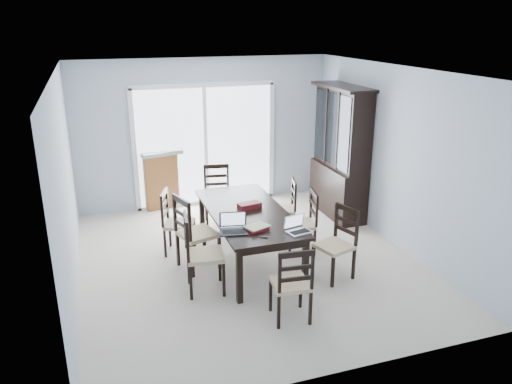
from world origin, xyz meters
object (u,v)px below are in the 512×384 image
at_px(chair_right_near, 340,235).
at_px(laptop_silver, 299,229).
at_px(chair_left_mid, 190,225).
at_px(chair_end_far, 217,188).
at_px(laptop_dark, 234,228).
at_px(chair_left_far, 172,215).
at_px(china_hutch, 340,153).
at_px(game_box, 249,206).
at_px(chair_left_near, 196,245).
at_px(chair_end_near, 293,277).
at_px(hot_tub, 178,164).
at_px(chair_right_mid, 307,215).
at_px(dining_table, 248,216).
at_px(cell_phone, 264,237).
at_px(chair_right_far, 287,202).

bearing_deg(chair_right_near, laptop_silver, 84.17).
xyz_separation_m(chair_left_mid, chair_end_far, (0.75, 1.53, -0.05)).
xyz_separation_m(chair_end_far, laptop_silver, (0.42, -2.43, 0.21)).
height_order(chair_left_mid, laptop_dark, chair_left_mid).
relative_size(chair_left_mid, chair_left_far, 1.13).
relative_size(china_hutch, game_box, 7.02).
xyz_separation_m(chair_left_near, chair_left_far, (-0.10, 1.19, -0.05)).
height_order(chair_end_near, game_box, chair_end_near).
distance_m(chair_end_near, laptop_dark, 1.04).
distance_m(chair_left_far, hot_tub, 2.83).
height_order(chair_left_near, chair_left_mid, chair_left_mid).
bearing_deg(chair_right_mid, laptop_dark, 129.42).
bearing_deg(chair_left_mid, chair_left_near, -21.13).
bearing_deg(chair_right_near, laptop_dark, 67.72).
bearing_deg(hot_tub, laptop_dark, -90.38).
bearing_deg(dining_table, hot_tub, 95.94).
height_order(laptop_dark, hot_tub, hot_tub).
xyz_separation_m(chair_left_mid, chair_end_near, (0.80, -1.59, -0.08)).
bearing_deg(laptop_dark, chair_left_far, 125.69).
bearing_deg(chair_end_far, hot_tub, -70.50).
bearing_deg(chair_left_far, chair_right_near, 74.18).
xyz_separation_m(chair_right_near, hot_tub, (-1.35, 4.16, -0.06)).
bearing_deg(chair_right_mid, cell_phone, 145.02).
bearing_deg(chair_right_near, chair_left_near, 66.77).
height_order(chair_right_near, game_box, chair_right_near).
height_order(laptop_silver, hot_tub, hot_tub).
height_order(china_hutch, chair_left_far, china_hutch).
relative_size(chair_right_mid, hot_tub, 0.45).
height_order(china_hutch, chair_end_near, china_hutch).
xyz_separation_m(laptop_silver, cell_phone, (-0.45, 0.00, -0.04)).
distance_m(china_hutch, game_box, 2.30).
bearing_deg(cell_phone, chair_end_far, 122.04).
height_order(chair_right_near, chair_end_near, chair_right_near).
distance_m(chair_end_far, hot_tub, 1.88).
bearing_deg(dining_table, game_box, 58.82).
distance_m(chair_left_far, chair_right_mid, 1.91).
height_order(chair_left_near, chair_right_near, chair_left_near).
bearing_deg(chair_end_far, chair_right_mid, 131.85).
distance_m(china_hutch, chair_left_mid, 3.10).
height_order(dining_table, chair_left_mid, chair_left_mid).
xyz_separation_m(chair_left_far, chair_right_far, (1.78, 0.07, -0.02)).
bearing_deg(chair_left_far, chair_left_near, 24.54).
bearing_deg(chair_left_mid, chair_end_near, 10.01).
xyz_separation_m(chair_left_mid, chair_left_far, (-0.14, 0.61, -0.07)).
distance_m(dining_table, cell_phone, 0.89).
height_order(chair_left_mid, laptop_silver, chair_left_mid).
bearing_deg(dining_table, chair_right_mid, 2.64).
relative_size(chair_right_far, laptop_silver, 3.12).
bearing_deg(dining_table, cell_phone, -94.81).
relative_size(laptop_dark, cell_phone, 3.76).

